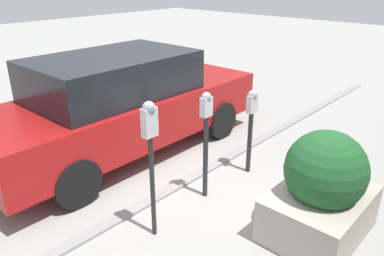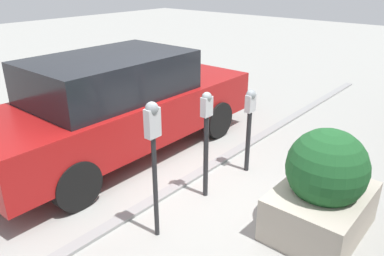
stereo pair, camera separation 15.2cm
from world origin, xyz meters
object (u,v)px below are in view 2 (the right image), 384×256
Objects in this scene: planter_box at (324,188)px; parked_car_front at (120,104)px; parking_meter_second at (206,130)px; parking_meter_middle at (250,117)px; parking_meter_nearest at (153,142)px.

parked_car_front is (-0.14, 3.35, 0.29)m from planter_box.
parking_meter_second is at bearing -94.62° from parked_car_front.
parked_car_front is at bearing 112.83° from parking_meter_middle.
planter_box is (-0.67, -1.42, -0.31)m from parking_meter_middle.
parking_meter_middle is 0.27× the size of parked_car_front.
parking_meter_second is 0.31× the size of parked_car_front.
parked_car_front is (-0.81, 1.93, -0.02)m from parking_meter_middle.
parking_meter_second is 0.96m from parking_meter_middle.
parked_car_front is (0.14, 1.88, -0.11)m from parking_meter_second.
parking_meter_nearest is 1.98m from planter_box.
parking_meter_middle is at bearing 1.41° from parking_meter_nearest.
parking_meter_second is at bearing 177.28° from parking_meter_middle.
parking_meter_nearest is 1.98m from parking_meter_middle.
planter_box is 0.27× the size of parked_car_front.
parking_meter_second is at bearing 5.29° from parking_meter_nearest.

